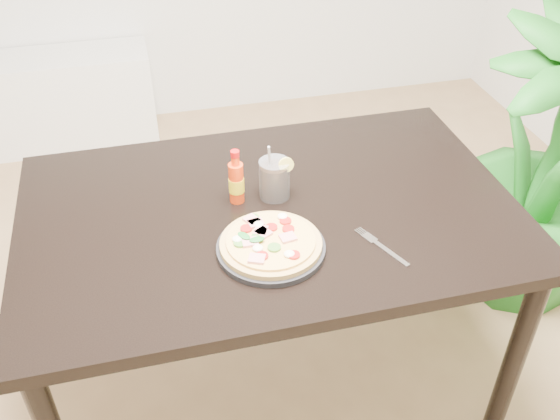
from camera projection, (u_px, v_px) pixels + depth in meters
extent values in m
cube|color=black|center=(270.00, 213.00, 1.78)|extent=(1.40, 0.90, 0.04)
cylinder|color=black|center=(514.00, 361.00, 1.83)|extent=(0.06, 0.06, 0.71)
cylinder|color=black|center=(68.00, 260.00, 2.18)|extent=(0.06, 0.06, 0.71)
cylinder|color=black|center=(407.00, 207.00, 2.43)|extent=(0.06, 0.06, 0.71)
cylinder|color=black|center=(271.00, 248.00, 1.61)|extent=(0.28, 0.28, 0.02)
cylinder|color=tan|center=(271.00, 244.00, 1.60)|extent=(0.26, 0.26, 0.01)
cylinder|color=#DFC661|center=(271.00, 241.00, 1.60)|extent=(0.23, 0.23, 0.01)
cube|color=pink|center=(257.00, 259.00, 1.53)|extent=(0.05, 0.05, 0.01)
cube|color=pink|center=(252.00, 220.00, 1.66)|extent=(0.05, 0.05, 0.01)
cube|color=pink|center=(261.00, 231.00, 1.62)|extent=(0.05, 0.05, 0.01)
cube|color=pink|center=(288.00, 237.00, 1.60)|extent=(0.04, 0.04, 0.01)
cube|color=pink|center=(250.00, 242.00, 1.58)|extent=(0.04, 0.04, 0.01)
cube|color=pink|center=(256.00, 223.00, 1.65)|extent=(0.04, 0.04, 0.01)
cube|color=pink|center=(263.00, 233.00, 1.61)|extent=(0.05, 0.05, 0.01)
cylinder|color=#B01512|center=(262.00, 256.00, 1.54)|extent=(0.03, 0.03, 0.01)
cylinder|color=#B01512|center=(246.00, 229.00, 1.63)|extent=(0.03, 0.03, 0.01)
cylinder|color=#B01512|center=(288.00, 229.00, 1.63)|extent=(0.03, 0.03, 0.01)
cylinder|color=#B01512|center=(285.00, 221.00, 1.65)|extent=(0.03, 0.03, 0.01)
cylinder|color=#B01512|center=(294.00, 255.00, 1.54)|extent=(0.03, 0.03, 0.01)
cylinder|color=#B01512|center=(271.00, 227.00, 1.63)|extent=(0.03, 0.03, 0.01)
cylinder|color=#447F2A|center=(258.00, 237.00, 1.60)|extent=(0.03, 0.03, 0.01)
cylinder|color=#447F2A|center=(274.00, 248.00, 1.57)|extent=(0.03, 0.03, 0.01)
cylinder|color=#447F2A|center=(240.00, 243.00, 1.58)|extent=(0.03, 0.03, 0.01)
cylinder|color=#447F2A|center=(253.00, 218.00, 1.66)|extent=(0.03, 0.03, 0.01)
ellipsoid|color=white|center=(289.00, 254.00, 1.55)|extent=(0.03, 0.03, 0.01)
ellipsoid|color=white|center=(258.00, 248.00, 1.56)|extent=(0.03, 0.03, 0.01)
ellipsoid|color=white|center=(259.00, 225.00, 1.64)|extent=(0.03, 0.03, 0.01)
ellipsoid|color=white|center=(237.00, 239.00, 1.59)|extent=(0.03, 0.03, 0.01)
ellipsoid|color=white|center=(282.00, 216.00, 1.67)|extent=(0.03, 0.03, 0.01)
ellipsoid|color=#1A7124|center=(257.00, 239.00, 1.58)|extent=(0.04, 0.02, 0.00)
ellipsoid|color=#1A7124|center=(244.00, 236.00, 1.59)|extent=(0.04, 0.05, 0.00)
cylinder|color=#EA3B0D|center=(236.00, 183.00, 1.76)|extent=(0.05, 0.05, 0.12)
cylinder|color=yellow|center=(236.00, 185.00, 1.76)|extent=(0.04, 0.04, 0.04)
cylinder|color=#EA3B0D|center=(235.00, 161.00, 1.71)|extent=(0.02, 0.02, 0.03)
cylinder|color=red|center=(235.00, 154.00, 1.70)|extent=(0.02, 0.02, 0.02)
cylinder|color=black|center=(274.00, 181.00, 1.78)|extent=(0.08, 0.08, 0.10)
cylinder|color=silver|center=(274.00, 179.00, 1.78)|extent=(0.09, 0.09, 0.12)
cylinder|color=#F2E059|center=(286.00, 165.00, 1.74)|extent=(0.04, 0.01, 0.04)
cylinder|color=#B2B2B7|center=(270.00, 168.00, 1.77)|extent=(0.03, 0.06, 0.17)
cube|color=silver|center=(391.00, 254.00, 1.60)|extent=(0.06, 0.12, 0.00)
cube|color=silver|center=(369.00, 238.00, 1.65)|extent=(0.04, 0.05, 0.00)
cube|color=silver|center=(358.00, 233.00, 1.67)|extent=(0.02, 0.03, 0.00)
cube|color=silver|center=(360.00, 232.00, 1.67)|extent=(0.02, 0.03, 0.00)
cube|color=silver|center=(362.00, 231.00, 1.68)|extent=(0.02, 0.03, 0.00)
cube|color=silver|center=(363.00, 230.00, 1.68)|extent=(0.02, 0.03, 0.00)
imported|color=#1C6C1D|center=(547.00, 165.00, 2.28)|extent=(0.64, 0.64, 1.13)
cylinder|color=brown|center=(519.00, 258.00, 2.56)|extent=(0.28, 0.28, 0.22)
cube|color=white|center=(20.00, 104.00, 3.34)|extent=(1.40, 0.34, 0.50)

